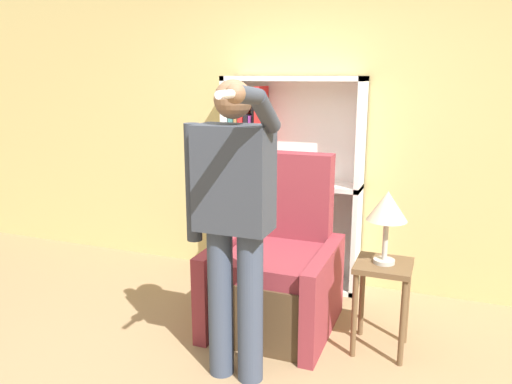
# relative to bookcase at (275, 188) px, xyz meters

# --- Properties ---
(wall_back) EXTENTS (8.00, 0.06, 2.80)m
(wall_back) POSITION_rel_bookcase_xyz_m (0.28, 0.16, 0.57)
(wall_back) COLOR tan
(wall_back) RESTS_ON ground_plane
(bookcase) EXTENTS (1.18, 0.28, 1.77)m
(bookcase) POSITION_rel_bookcase_xyz_m (0.00, 0.00, 0.00)
(bookcase) COLOR white
(bookcase) RESTS_ON ground_plane
(armchair) EXTENTS (0.84, 0.89, 1.22)m
(armchair) POSITION_rel_bookcase_xyz_m (0.28, -0.77, -0.45)
(armchair) COLOR #4C3823
(armchair) RESTS_ON ground_plane
(person_standing) EXTENTS (0.57, 0.78, 1.76)m
(person_standing) POSITION_rel_bookcase_xyz_m (0.26, -1.50, 0.18)
(person_standing) COLOR #384256
(person_standing) RESTS_ON ground_plane
(side_table) EXTENTS (0.35, 0.35, 0.61)m
(side_table) POSITION_rel_bookcase_xyz_m (1.04, -0.87, -0.36)
(side_table) COLOR brown
(side_table) RESTS_ON ground_plane
(table_lamp) EXTENTS (0.25, 0.25, 0.47)m
(table_lamp) POSITION_rel_bookcase_xyz_m (1.04, -0.87, 0.14)
(table_lamp) COLOR #B7B2A8
(table_lamp) RESTS_ON side_table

